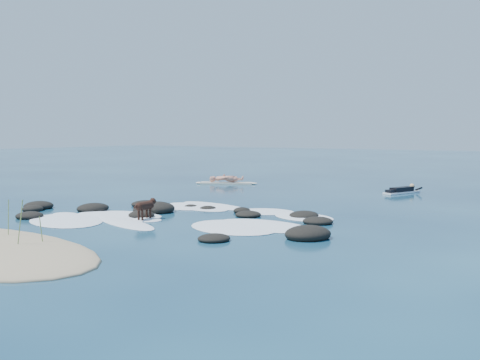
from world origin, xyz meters
The scene contains 6 objects.
ground centered at (0.00, 0.00, 0.00)m, with size 160.00×160.00×0.00m, color #0A2642.
reef_rocks centered at (0.70, -1.20, 0.10)m, with size 13.08×6.76×0.51m.
breaking_foam centered at (1.22, -1.13, 0.01)m, with size 9.80×8.33×0.12m.
standing_surfer_rig centered at (-4.59, 9.86, 0.82)m, with size 3.40×1.94×2.07m.
paddling_surfer_rig centered at (5.39, 10.71, 0.15)m, with size 1.47×2.46×0.43m.
dog centered at (0.67, -2.30, 0.50)m, with size 0.35×1.20×0.76m.
Camera 1 is at (13.26, -15.38, 2.94)m, focal length 40.00 mm.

